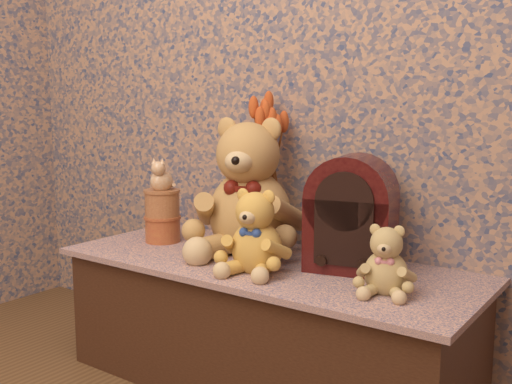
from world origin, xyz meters
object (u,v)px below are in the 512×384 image
at_px(cathedral_radio, 352,213).
at_px(ceramic_vase, 266,222).
at_px(biscuit_tin_lower, 163,229).
at_px(teddy_large, 250,180).
at_px(cat_figurine, 161,174).
at_px(teddy_small, 386,256).
at_px(teddy_medium, 257,227).

xyz_separation_m(cathedral_radio, ceramic_vase, (-0.38, 0.08, -0.09)).
xyz_separation_m(cathedral_radio, biscuit_tin_lower, (-0.75, -0.07, -0.13)).
bearing_deg(teddy_large, cat_figurine, 172.85).
relative_size(teddy_large, teddy_small, 2.44).
xyz_separation_m(ceramic_vase, cat_figurine, (-0.37, -0.16, 0.17)).
bearing_deg(biscuit_tin_lower, ceramic_vase, 23.12).
distance_m(teddy_large, teddy_small, 0.62).
height_order(cathedral_radio, cat_figurine, cathedral_radio).
bearing_deg(teddy_medium, teddy_small, -6.03).
bearing_deg(cathedral_radio, ceramic_vase, 155.23).
height_order(teddy_large, ceramic_vase, teddy_large).
bearing_deg(biscuit_tin_lower, cat_figurine, 0.00).
relative_size(teddy_small, cathedral_radio, 0.57).
distance_m(teddy_small, ceramic_vase, 0.62).
xyz_separation_m(teddy_large, cathedral_radio, (0.39, 0.00, -0.07)).
distance_m(teddy_small, cat_figurine, 0.95).
bearing_deg(teddy_large, teddy_medium, -67.49).
bearing_deg(teddy_large, ceramic_vase, 65.25).
height_order(teddy_medium, teddy_small, teddy_medium).
relative_size(teddy_large, cathedral_radio, 1.39).
distance_m(ceramic_vase, cat_figurine, 0.43).
bearing_deg(cathedral_radio, teddy_large, 167.78).
distance_m(cathedral_radio, cat_figurine, 0.76).
bearing_deg(teddy_small, teddy_medium, 169.20).
bearing_deg(ceramic_vase, biscuit_tin_lower, -156.88).
xyz_separation_m(teddy_medium, cat_figurine, (-0.52, 0.11, 0.12)).
distance_m(cathedral_radio, ceramic_vase, 0.40).
xyz_separation_m(teddy_small, biscuit_tin_lower, (-0.94, 0.08, -0.06)).
distance_m(teddy_medium, ceramic_vase, 0.32).
xyz_separation_m(teddy_medium, cathedral_radio, (0.23, 0.19, 0.04)).
distance_m(teddy_large, biscuit_tin_lower, 0.42).
bearing_deg(cat_figurine, ceramic_vase, -0.83).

